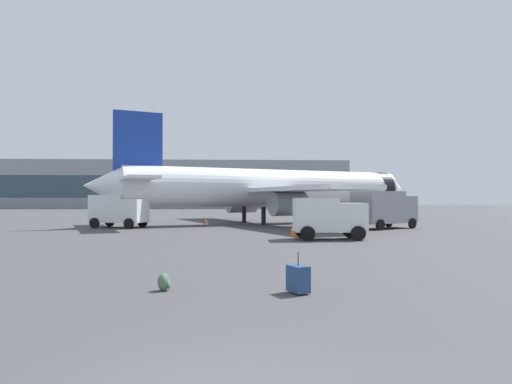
# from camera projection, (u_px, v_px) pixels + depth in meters

# --- Properties ---
(airplane_at_gate) EXTENTS (34.39, 31.51, 10.50)m
(airplane_at_gate) POSITION_uv_depth(u_px,v_px,m) (269.00, 188.00, 46.68)
(airplane_at_gate) COLOR white
(airplane_at_gate) RESTS_ON ground
(service_truck) EXTENTS (5.25, 3.73, 2.90)m
(service_truck) POSITION_uv_depth(u_px,v_px,m) (118.00, 210.00, 40.12)
(service_truck) COLOR white
(service_truck) RESTS_ON ground
(fuel_truck) EXTENTS (6.35, 5.24, 3.20)m
(fuel_truck) POSITION_uv_depth(u_px,v_px,m) (384.00, 208.00, 38.81)
(fuel_truck) COLOR gray
(fuel_truck) RESTS_ON ground
(cargo_van) EXTENTS (4.42, 2.36, 2.60)m
(cargo_van) POSITION_uv_depth(u_px,v_px,m) (328.00, 216.00, 28.43)
(cargo_van) COLOR white
(cargo_van) RESTS_ON ground
(safety_cone_near) EXTENTS (0.44, 0.44, 0.82)m
(safety_cone_near) POSITION_uv_depth(u_px,v_px,m) (131.00, 221.00, 44.75)
(safety_cone_near) COLOR #F2590C
(safety_cone_near) RESTS_ON ground
(safety_cone_mid) EXTENTS (0.44, 0.44, 0.66)m
(safety_cone_mid) POSITION_uv_depth(u_px,v_px,m) (128.00, 220.00, 47.42)
(safety_cone_mid) COLOR #F2590C
(safety_cone_mid) RESTS_ON ground
(safety_cone_far) EXTENTS (0.44, 0.44, 0.79)m
(safety_cone_far) POSITION_uv_depth(u_px,v_px,m) (293.00, 231.00, 30.77)
(safety_cone_far) COLOR #F2590C
(safety_cone_far) RESTS_ON ground
(safety_cone_outer) EXTENTS (0.44, 0.44, 0.62)m
(safety_cone_outer) POSITION_uv_depth(u_px,v_px,m) (206.00, 221.00, 46.05)
(safety_cone_outer) COLOR #F2590C
(safety_cone_outer) RESTS_ON ground
(rolling_suitcase) EXTENTS (0.62, 0.75, 1.10)m
(rolling_suitcase) POSITION_uv_depth(u_px,v_px,m) (298.00, 279.00, 12.14)
(rolling_suitcase) COLOR navy
(rolling_suitcase) RESTS_ON ground
(traveller_backpack) EXTENTS (0.36, 0.40, 0.48)m
(traveller_backpack) POSITION_uv_depth(u_px,v_px,m) (164.00, 282.00, 12.48)
(traveller_backpack) COLOR #476B4C
(traveller_backpack) RESTS_ON ground
(terminal_building) EXTENTS (104.34, 23.27, 25.41)m
(terminal_building) POSITION_uv_depth(u_px,v_px,m) (167.00, 185.00, 135.45)
(terminal_building) COLOR gray
(terminal_building) RESTS_ON ground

